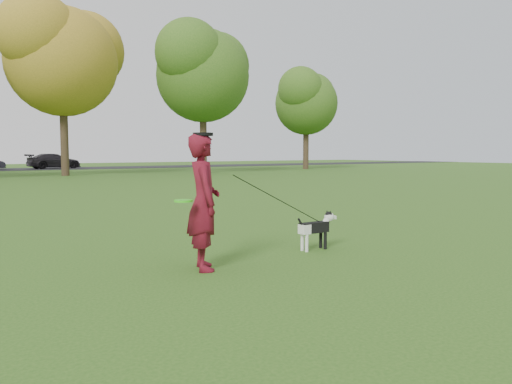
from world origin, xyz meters
TOP-DOWN VIEW (x-y plane):
  - ground at (0.00, 0.00)m, footprint 120.00×120.00m
  - man at (-0.61, -0.44)m, footprint 0.60×0.75m
  - dog at (1.49, -0.27)m, footprint 0.80×0.16m
  - car_right at (6.24, 40.00)m, footprint 4.74×2.54m
  - man_held_items at (0.69, -0.38)m, footprint 2.67×0.42m

SIDE VIEW (x-z plane):
  - ground at x=0.00m, z-range 0.00..0.00m
  - dog at x=1.49m, z-range 0.07..0.67m
  - car_right at x=6.24m, z-range 0.02..1.33m
  - man_held_items at x=0.69m, z-range 0.14..1.51m
  - man at x=-0.61m, z-range 0.00..1.77m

